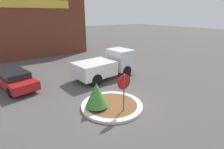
% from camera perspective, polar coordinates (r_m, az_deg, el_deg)
% --- Properties ---
extents(ground_plane, '(120.00, 120.00, 0.00)m').
position_cam_1_polar(ground_plane, '(10.28, -0.02, -10.37)').
color(ground_plane, '#514F4C').
extents(traffic_island, '(3.54, 3.54, 0.15)m').
position_cam_1_polar(traffic_island, '(10.25, -0.02, -10.02)').
color(traffic_island, silver).
rests_on(traffic_island, ground_plane).
extents(stop_sign, '(0.83, 0.07, 2.23)m').
position_cam_1_polar(stop_sign, '(9.01, 3.94, -3.85)').
color(stop_sign, '#4C4C51').
rests_on(stop_sign, ground_plane).
extents(island_shrub, '(1.25, 1.25, 1.46)m').
position_cam_1_polar(island_shrub, '(9.57, -5.05, -6.49)').
color(island_shrub, brown).
rests_on(island_shrub, traffic_island).
extents(utility_truck, '(5.25, 2.64, 2.15)m').
position_cam_1_polar(utility_truck, '(14.50, -1.86, 3.22)').
color(utility_truck, white).
rests_on(utility_truck, ground_plane).
extents(storefront_building, '(14.81, 6.07, 6.91)m').
position_cam_1_polar(storefront_building, '(25.09, -27.63, 13.51)').
color(storefront_building, brown).
rests_on(storefront_building, ground_plane).
extents(parked_sedan_red, '(2.57, 4.90, 1.28)m').
position_cam_1_polar(parked_sedan_red, '(14.33, -29.29, -1.24)').
color(parked_sedan_red, '#B21919').
rests_on(parked_sedan_red, ground_plane).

